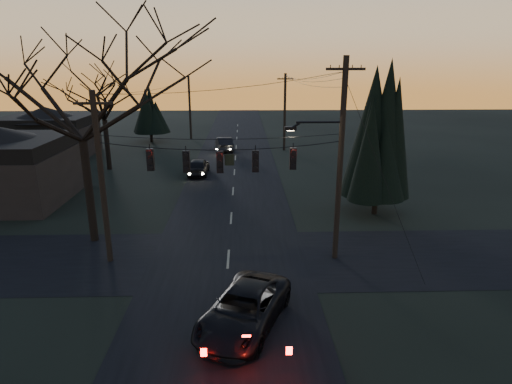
{
  "coord_description": "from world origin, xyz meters",
  "views": [
    {
      "loc": [
        0.81,
        -10.01,
        9.73
      ],
      "look_at": [
        1.41,
        9.58,
        3.73
      ],
      "focal_mm": 30.0,
      "sensor_mm": 36.0,
      "label": 1
    }
  ],
  "objects_px": {
    "bare_tree_left": "(78,97)",
    "evergreen_right": "(380,141)",
    "utility_pole_far_r": "(284,150)",
    "suv_near": "(244,309)",
    "utility_pole_far_l": "(191,139)",
    "utility_pole_left": "(111,261)",
    "utility_pole_right": "(335,258)",
    "sedan_oncoming_a": "(198,166)",
    "sedan_oncoming_b": "(224,144)"
  },
  "relations": [
    {
      "from": "utility_pole_left",
      "to": "suv_near",
      "type": "relative_size",
      "value": 1.62
    },
    {
      "from": "sedan_oncoming_a",
      "to": "sedan_oncoming_b",
      "type": "bearing_deg",
      "value": -99.08
    },
    {
      "from": "utility_pole_right",
      "to": "evergreen_right",
      "type": "height_order",
      "value": "evergreen_right"
    },
    {
      "from": "utility_pole_left",
      "to": "suv_near",
      "type": "height_order",
      "value": "utility_pole_left"
    },
    {
      "from": "suv_near",
      "to": "sedan_oncoming_b",
      "type": "bearing_deg",
      "value": 115.61
    },
    {
      "from": "suv_near",
      "to": "utility_pole_far_r",
      "type": "bearing_deg",
      "value": 104.1
    },
    {
      "from": "suv_near",
      "to": "sedan_oncoming_a",
      "type": "xyz_separation_m",
      "value": [
        -4.0,
        23.15,
        0.01
      ]
    },
    {
      "from": "bare_tree_left",
      "to": "evergreen_right",
      "type": "relative_size",
      "value": 1.33
    },
    {
      "from": "utility_pole_right",
      "to": "sedan_oncoming_a",
      "type": "bearing_deg",
      "value": 116.66
    },
    {
      "from": "utility_pole_left",
      "to": "evergreen_right",
      "type": "relative_size",
      "value": 0.99
    },
    {
      "from": "utility_pole_far_l",
      "to": "bare_tree_left",
      "type": "bearing_deg",
      "value": -92.86
    },
    {
      "from": "evergreen_right",
      "to": "bare_tree_left",
      "type": "bearing_deg",
      "value": -167.19
    },
    {
      "from": "utility_pole_far_r",
      "to": "sedan_oncoming_b",
      "type": "xyz_separation_m",
      "value": [
        -6.83,
        -0.05,
        0.76
      ]
    },
    {
      "from": "bare_tree_left",
      "to": "evergreen_right",
      "type": "bearing_deg",
      "value": 12.81
    },
    {
      "from": "utility_pole_far_r",
      "to": "suv_near",
      "type": "height_order",
      "value": "utility_pole_far_r"
    },
    {
      "from": "utility_pole_left",
      "to": "bare_tree_left",
      "type": "xyz_separation_m",
      "value": [
        -1.67,
        2.68,
        7.98
      ]
    },
    {
      "from": "utility_pole_left",
      "to": "sedan_oncoming_a",
      "type": "xyz_separation_m",
      "value": [
        2.8,
        17.33,
        0.74
      ]
    },
    {
      "from": "utility_pole_right",
      "to": "sedan_oncoming_b",
      "type": "distance_m",
      "value": 28.79
    },
    {
      "from": "utility_pole_far_r",
      "to": "sedan_oncoming_a",
      "type": "height_order",
      "value": "utility_pole_far_r"
    },
    {
      "from": "utility_pole_far_r",
      "to": "sedan_oncoming_b",
      "type": "distance_m",
      "value": 6.87
    },
    {
      "from": "utility_pole_far_l",
      "to": "sedan_oncoming_b",
      "type": "bearing_deg",
      "value": -59.84
    },
    {
      "from": "utility_pole_right",
      "to": "evergreen_right",
      "type": "relative_size",
      "value": 1.16
    },
    {
      "from": "utility_pole_right",
      "to": "utility_pole_far_r",
      "type": "relative_size",
      "value": 1.18
    },
    {
      "from": "utility_pole_far_l",
      "to": "evergreen_right",
      "type": "xyz_separation_m",
      "value": [
        15.52,
        -29.41,
        4.89
      ]
    },
    {
      "from": "sedan_oncoming_a",
      "to": "evergreen_right",
      "type": "bearing_deg",
      "value": 140.75
    },
    {
      "from": "evergreen_right",
      "to": "utility_pole_far_r",
      "type": "bearing_deg",
      "value": 100.64
    },
    {
      "from": "utility_pole_left",
      "to": "bare_tree_left",
      "type": "distance_m",
      "value": 8.58
    },
    {
      "from": "utility_pole_far_r",
      "to": "suv_near",
      "type": "distance_m",
      "value": 34.15
    },
    {
      "from": "utility_pole_right",
      "to": "evergreen_right",
      "type": "distance_m",
      "value": 9.14
    },
    {
      "from": "utility_pole_far_r",
      "to": "sedan_oncoming_a",
      "type": "xyz_separation_m",
      "value": [
        -8.7,
        -10.67,
        0.74
      ]
    },
    {
      "from": "bare_tree_left",
      "to": "evergreen_right",
      "type": "distance_m",
      "value": 17.89
    },
    {
      "from": "utility_pole_right",
      "to": "evergreen_right",
      "type": "xyz_separation_m",
      "value": [
        4.02,
        6.59,
        4.89
      ]
    },
    {
      "from": "utility_pole_left",
      "to": "bare_tree_left",
      "type": "relative_size",
      "value": 0.74
    },
    {
      "from": "utility_pole_far_l",
      "to": "sedan_oncoming_b",
      "type": "xyz_separation_m",
      "value": [
        4.67,
        -8.05,
        0.76
      ]
    },
    {
      "from": "bare_tree_left",
      "to": "utility_pole_far_l",
      "type": "bearing_deg",
      "value": 87.14
    },
    {
      "from": "utility_pole_far_r",
      "to": "bare_tree_left",
      "type": "relative_size",
      "value": 0.74
    },
    {
      "from": "utility_pole_right",
      "to": "bare_tree_left",
      "type": "distance_m",
      "value": 15.63
    },
    {
      "from": "utility_pole_left",
      "to": "sedan_oncoming_b",
      "type": "relative_size",
      "value": 1.83
    },
    {
      "from": "utility_pole_far_r",
      "to": "utility_pole_far_l",
      "type": "height_order",
      "value": "utility_pole_far_r"
    },
    {
      "from": "utility_pole_left",
      "to": "sedan_oncoming_b",
      "type": "distance_m",
      "value": 28.35
    },
    {
      "from": "utility_pole_far_l",
      "to": "suv_near",
      "type": "bearing_deg",
      "value": -80.76
    },
    {
      "from": "utility_pole_far_r",
      "to": "utility_pole_far_l",
      "type": "distance_m",
      "value": 14.01
    },
    {
      "from": "suv_near",
      "to": "sedan_oncoming_b",
      "type": "relative_size",
      "value": 1.13
    },
    {
      "from": "utility_pole_left",
      "to": "bare_tree_left",
      "type": "bearing_deg",
      "value": 121.85
    },
    {
      "from": "utility_pole_right",
      "to": "utility_pole_far_r",
      "type": "xyz_separation_m",
      "value": [
        0.0,
        28.0,
        0.0
      ]
    },
    {
      "from": "utility_pole_left",
      "to": "sedan_oncoming_b",
      "type": "xyz_separation_m",
      "value": [
        4.67,
        27.95,
        0.76
      ]
    },
    {
      "from": "suv_near",
      "to": "sedan_oncoming_b",
      "type": "xyz_separation_m",
      "value": [
        -2.13,
        33.77,
        0.03
      ]
    },
    {
      "from": "utility_pole_far_l",
      "to": "utility_pole_right",
      "type": "bearing_deg",
      "value": -72.28
    },
    {
      "from": "utility_pole_far_r",
      "to": "bare_tree_left",
      "type": "distance_m",
      "value": 29.63
    },
    {
      "from": "sedan_oncoming_a",
      "to": "sedan_oncoming_b",
      "type": "xyz_separation_m",
      "value": [
        1.87,
        10.62,
        0.02
      ]
    }
  ]
}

